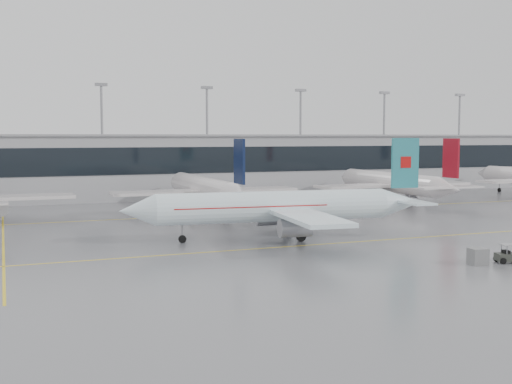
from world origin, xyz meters
name	(u,v)px	position (x,y,z in m)	size (l,w,h in m)	color
ground	(296,246)	(0.00, 0.00, 0.00)	(320.00, 320.00, 0.00)	slate
taxi_line_main	(296,246)	(0.00, 0.00, 0.01)	(120.00, 0.25, 0.01)	yellow
taxi_line_north	(213,215)	(0.00, 30.00, 0.01)	(120.00, 0.25, 0.01)	yellow
taxi_line_cross	(3,242)	(-30.00, 15.00, 0.01)	(0.25, 60.00, 0.01)	yellow
terminal	(163,167)	(0.00, 62.00, 6.00)	(180.00, 15.00, 12.00)	#9A9B9E
terminal_glass	(173,160)	(0.00, 54.45, 7.50)	(180.00, 0.20, 5.00)	black
terminal_roof	(163,135)	(0.00, 62.00, 12.20)	(182.00, 16.00, 0.40)	gray
light_masts	(156,130)	(0.00, 68.00, 13.34)	(156.40, 1.00, 22.60)	gray
air_canada_jet	(284,207)	(0.92, 5.35, 3.77)	(37.42, 30.31, 11.84)	white
parked_jet_c	(206,189)	(0.00, 33.69, 3.71)	(29.64, 36.96, 11.72)	silver
parked_jet_d	(393,183)	(35.00, 33.69, 3.71)	(29.64, 36.96, 11.72)	silver
baggage_tug	(509,256)	(14.96, -15.92, 0.63)	(3.75, 2.11, 1.78)	#31352E
gse_unit	(478,257)	(11.52, -15.60, 0.78)	(1.55, 1.44, 1.55)	slate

